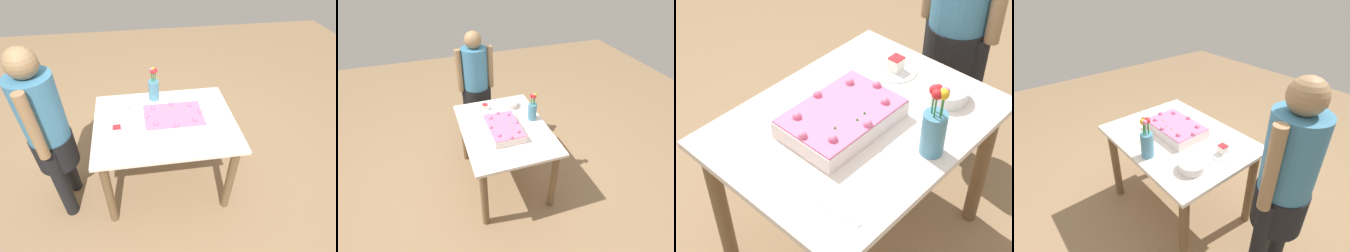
# 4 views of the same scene
# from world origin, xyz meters

# --- Properties ---
(ground_plane) EXTENTS (8.00, 8.00, 0.00)m
(ground_plane) POSITION_xyz_m (0.00, 0.00, 0.00)
(ground_plane) COLOR #8C6E4D
(dining_table) EXTENTS (1.14, 0.86, 0.76)m
(dining_table) POSITION_xyz_m (0.00, 0.00, 0.62)
(dining_table) COLOR silver
(dining_table) RESTS_ON ground_plane
(sheet_cake) EXTENTS (0.47, 0.31, 0.10)m
(sheet_cake) POSITION_xyz_m (0.07, -0.02, 0.80)
(sheet_cake) COLOR white
(sheet_cake) RESTS_ON dining_table
(serving_plate_with_slice) EXTENTS (0.19, 0.19, 0.07)m
(serving_plate_with_slice) POSITION_xyz_m (-0.38, -0.10, 0.78)
(serving_plate_with_slice) COLOR white
(serving_plate_with_slice) RESTS_ON dining_table
(cake_knife) EXTENTS (0.03, 0.19, 0.00)m
(cake_knife) POSITION_xyz_m (0.40, 0.27, 0.76)
(cake_knife) COLOR silver
(cake_knife) RESTS_ON dining_table
(flower_vase) EXTENTS (0.09, 0.09, 0.30)m
(flower_vase) POSITION_xyz_m (-0.05, 0.32, 0.88)
(flower_vase) COLOR teal
(flower_vase) RESTS_ON dining_table
(fruit_bowl) EXTENTS (0.18, 0.18, 0.06)m
(fruit_bowl) POSITION_xyz_m (-0.36, 0.18, 0.79)
(fruit_bowl) COLOR silver
(fruit_bowl) RESTS_ON dining_table
(person_standing) EXTENTS (0.31, 0.45, 1.49)m
(person_standing) POSITION_xyz_m (-0.87, -0.09, 0.85)
(person_standing) COLOR black
(person_standing) RESTS_ON ground_plane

